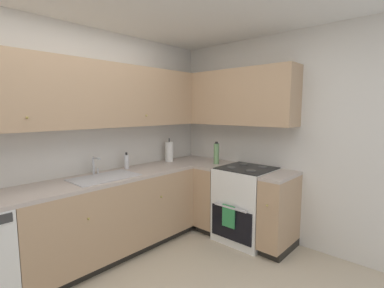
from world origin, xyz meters
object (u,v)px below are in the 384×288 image
at_px(oven_range, 246,203).
at_px(oil_bottle, 216,153).
at_px(soap_bottle, 127,162).
at_px(paper_towel_roll, 169,152).

xyz_separation_m(oven_range, oil_bottle, (-0.02, 0.46, 0.58)).
xyz_separation_m(soap_bottle, paper_towel_roll, (0.69, -0.02, 0.05)).
height_order(soap_bottle, oil_bottle, oil_bottle).
height_order(paper_towel_roll, oil_bottle, paper_towel_roll).
bearing_deg(oil_bottle, soap_bottle, 147.72).
distance_m(oven_range, oil_bottle, 0.74).
height_order(oven_range, oil_bottle, oil_bottle).
xyz_separation_m(oven_range, soap_bottle, (-1.00, 1.08, 0.53)).
distance_m(paper_towel_roll, oil_bottle, 0.66).
xyz_separation_m(oven_range, paper_towel_roll, (-0.31, 1.06, 0.58)).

